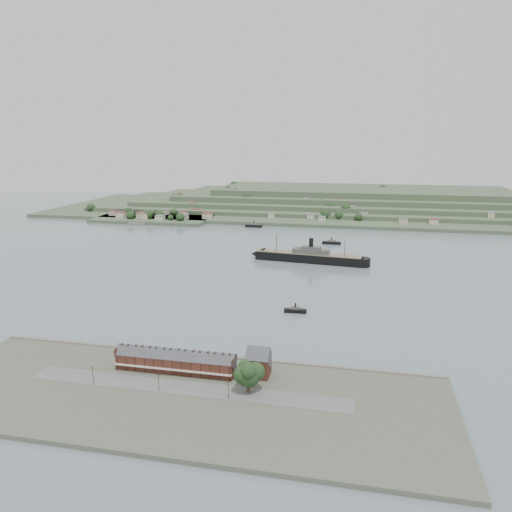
% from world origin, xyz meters
% --- Properties ---
extents(ground, '(1400.00, 1400.00, 0.00)m').
position_xyz_m(ground, '(0.00, 0.00, 0.00)').
color(ground, slate).
rests_on(ground, ground).
extents(near_shore, '(220.00, 80.00, 2.60)m').
position_xyz_m(near_shore, '(0.00, -186.75, 1.01)').
color(near_shore, '#4C5142').
rests_on(near_shore, ground).
extents(terrace_row, '(55.60, 9.80, 11.07)m').
position_xyz_m(terrace_row, '(-10.00, -168.02, 6.84)').
color(terrace_row, '#422117').
rests_on(terrace_row, ground).
extents(gabled_building, '(10.40, 10.18, 14.09)m').
position_xyz_m(gabled_building, '(27.50, -164.00, 8.19)').
color(gabled_building, '#422117').
rests_on(gabled_building, ground).
extents(far_peninsula, '(760.00, 309.00, 30.00)m').
position_xyz_m(far_peninsula, '(27.91, 393.10, 11.88)').
color(far_peninsula, '#3E5136').
rests_on(far_peninsula, ground).
extents(steamship, '(105.95, 24.13, 25.44)m').
position_xyz_m(steamship, '(22.39, 57.99, 4.70)').
color(steamship, black).
rests_on(steamship, ground).
extents(tugboat, '(13.97, 4.39, 6.21)m').
position_xyz_m(tugboat, '(31.51, -73.25, 1.51)').
color(tugboat, black).
rests_on(tugboat, ground).
extents(ferry_west, '(20.52, 5.81, 7.68)m').
position_xyz_m(ferry_west, '(-59.71, 219.54, 1.85)').
color(ferry_west, black).
rests_on(ferry_west, ground).
extents(ferry_east, '(18.98, 5.80, 7.06)m').
position_xyz_m(ferry_east, '(39.37, 138.80, 1.70)').
color(ferry_east, black).
rests_on(ferry_east, ground).
extents(fig_tree, '(12.62, 10.93, 14.09)m').
position_xyz_m(fig_tree, '(26.86, -180.24, 10.60)').
color(fig_tree, '#3C291C').
rests_on(fig_tree, ground).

